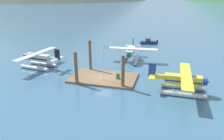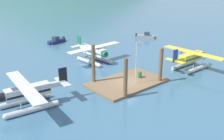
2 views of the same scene
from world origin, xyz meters
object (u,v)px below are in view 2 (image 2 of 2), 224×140
(seaplane_yellow_stbd_aft, at_px, (191,59))
(boat_grey_open_east, at_px, (146,36))
(fuel_drum, at_px, (140,75))
(boat_navy_open_north, at_px, (56,41))
(seaplane_white_bow_right, at_px, (94,53))
(flagpole, at_px, (137,58))
(seaplane_silver_port_fwd, at_px, (28,94))

(seaplane_yellow_stbd_aft, bearing_deg, boat_grey_open_east, 60.41)
(fuel_drum, height_order, boat_navy_open_north, boat_navy_open_north)
(boat_navy_open_north, bearing_deg, seaplane_white_bow_right, -96.34)
(flagpole, relative_size, seaplane_silver_port_fwd, 0.54)
(flagpole, xyz_separation_m, seaplane_white_bow_right, (1.82, 11.69, -2.29))
(fuel_drum, distance_m, seaplane_yellow_stbd_aft, 9.75)
(seaplane_yellow_stbd_aft, relative_size, boat_navy_open_north, 2.20)
(seaplane_yellow_stbd_aft, bearing_deg, boat_navy_open_north, 104.83)
(boat_grey_open_east, bearing_deg, boat_navy_open_north, 152.87)
(fuel_drum, bearing_deg, flagpole, -148.29)
(fuel_drum, xyz_separation_m, seaplane_silver_port_fwd, (-15.30, 2.14, 0.84))
(fuel_drum, height_order, boat_grey_open_east, boat_grey_open_east)
(seaplane_silver_port_fwd, xyz_separation_m, boat_grey_open_east, (35.80, 15.25, -1.09))
(seaplane_silver_port_fwd, xyz_separation_m, boat_navy_open_north, (17.14, 24.81, -1.09))
(fuel_drum, height_order, seaplane_silver_port_fwd, seaplane_silver_port_fwd)
(fuel_drum, xyz_separation_m, seaplane_white_bow_right, (0.03, 10.58, 0.84))
(seaplane_silver_port_fwd, relative_size, boat_navy_open_north, 2.22)
(fuel_drum, distance_m, seaplane_white_bow_right, 10.62)
(fuel_drum, bearing_deg, boat_grey_open_east, 40.29)
(seaplane_yellow_stbd_aft, distance_m, boat_navy_open_north, 29.95)
(flagpole, height_order, seaplane_yellow_stbd_aft, flagpole)
(seaplane_yellow_stbd_aft, xyz_separation_m, seaplane_silver_port_fwd, (-24.80, 4.12, 0.00))
(seaplane_white_bow_right, height_order, boat_grey_open_east, seaplane_white_bow_right)
(boat_grey_open_east, height_order, boat_navy_open_north, same)
(seaplane_silver_port_fwd, distance_m, boat_grey_open_east, 38.93)
(flagpole, relative_size, boat_grey_open_east, 1.32)
(fuel_drum, height_order, seaplane_yellow_stbd_aft, seaplane_yellow_stbd_aft)
(seaplane_white_bow_right, distance_m, seaplane_silver_port_fwd, 17.50)
(flagpole, distance_m, boat_grey_open_east, 29.16)
(fuel_drum, relative_size, seaplane_white_bow_right, 0.08)
(flagpole, height_order, seaplane_silver_port_fwd, flagpole)
(seaplane_white_bow_right, relative_size, boat_grey_open_east, 2.42)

